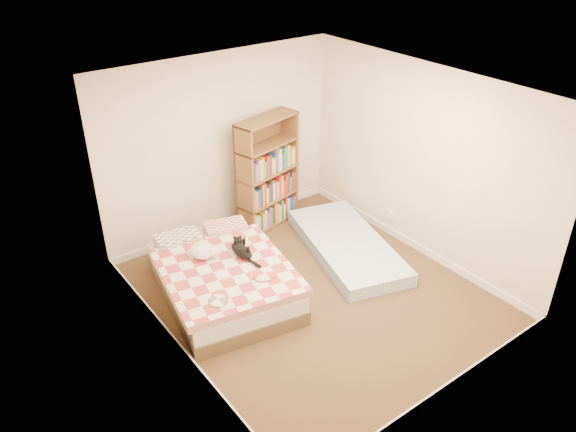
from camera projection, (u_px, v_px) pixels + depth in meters
room at (314, 206)px, 6.19m from camera, size 3.51×4.01×2.51m
bed at (222, 277)px, 6.67m from camera, size 1.68×2.13×0.51m
bookshelf at (267, 186)px, 7.97m from camera, size 1.04×0.54×1.62m
floor_mattress at (347, 246)px, 7.52m from camera, size 1.46×2.22×0.18m
black_cat at (241, 249)px, 6.65m from camera, size 0.29×0.63×0.14m
white_dog at (204, 251)px, 6.60m from camera, size 0.34×0.37×0.16m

